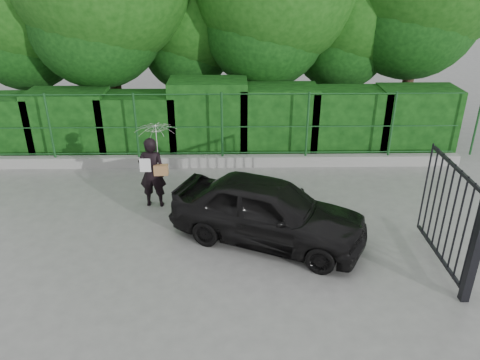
{
  "coord_description": "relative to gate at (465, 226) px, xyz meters",
  "views": [
    {
      "loc": [
        0.68,
        -7.45,
        5.3
      ],
      "look_at": [
        0.83,
        1.3,
        1.1
      ],
      "focal_mm": 35.0,
      "sensor_mm": 36.0,
      "label": 1
    }
  ],
  "objects": [
    {
      "name": "hedge",
      "position": [
        -4.48,
        6.22,
        -0.22
      ],
      "size": [
        14.2,
        1.2,
        2.19
      ],
      "color": "black",
      "rests_on": "ground"
    },
    {
      "name": "fence",
      "position": [
        -4.38,
        5.22,
        0.01
      ],
      "size": [
        14.13,
        0.06,
        1.8
      ],
      "color": "#194B1F",
      "rests_on": "kerb"
    },
    {
      "name": "kerb",
      "position": [
        -4.6,
        5.22,
        -1.04
      ],
      "size": [
        14.0,
        0.25,
        0.3
      ],
      "primitive_type": "cube",
      "color": "#9E9E99",
      "rests_on": "ground"
    },
    {
      "name": "ground",
      "position": [
        -4.6,
        0.72,
        -1.19
      ],
      "size": [
        80.0,
        80.0,
        0.0
      ],
      "primitive_type": "plane",
      "color": "gray"
    },
    {
      "name": "gate",
      "position": [
        0.0,
        0.0,
        0.0
      ],
      "size": [
        0.22,
        2.33,
        2.36
      ],
      "color": "black",
      "rests_on": "ground"
    },
    {
      "name": "car",
      "position": [
        -3.21,
        1.47,
        -0.51
      ],
      "size": [
        4.26,
        3.06,
        1.35
      ],
      "primitive_type": "imported",
      "rotation": [
        0.0,
        0.0,
        1.15
      ],
      "color": "black",
      "rests_on": "ground"
    },
    {
      "name": "woman",
      "position": [
        -5.66,
        3.03,
        0.12
      ],
      "size": [
        0.93,
        0.95,
        1.99
      ],
      "color": "black",
      "rests_on": "ground"
    }
  ]
}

